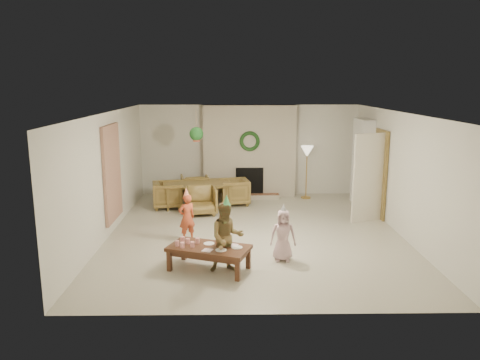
{
  "coord_description": "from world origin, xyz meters",
  "views": [
    {
      "loc": [
        -0.44,
        -9.29,
        3.08
      ],
      "look_at": [
        -0.3,
        0.4,
        1.05
      ],
      "focal_mm": 34.74,
      "sensor_mm": 36.0,
      "label": 1
    }
  ],
  "objects_px": {
    "coffee_table_top": "(209,248)",
    "dining_chair_left": "(168,195)",
    "dining_table": "(198,195)",
    "dining_chair_right": "(234,192)",
    "child_pink": "(283,235)",
    "dining_chair_near": "(201,201)",
    "dining_chair_far": "(195,187)",
    "child_red": "(187,218)",
    "child_plaid": "(227,237)"
  },
  "relations": [
    {
      "from": "dining_table",
      "to": "dining_chair_near",
      "type": "bearing_deg",
      "value": -90.0
    },
    {
      "from": "child_red",
      "to": "child_plaid",
      "type": "distance_m",
      "value": 1.73
    },
    {
      "from": "coffee_table_top",
      "to": "dining_table",
      "type": "bearing_deg",
      "value": 117.03
    },
    {
      "from": "dining_chair_right",
      "to": "child_pink",
      "type": "height_order",
      "value": "child_pink"
    },
    {
      "from": "dining_table",
      "to": "coffee_table_top",
      "type": "distance_m",
      "value": 4.15
    },
    {
      "from": "dining_chair_near",
      "to": "child_plaid",
      "type": "bearing_deg",
      "value": -89.32
    },
    {
      "from": "child_red",
      "to": "dining_chair_left",
      "type": "bearing_deg",
      "value": -105.09
    },
    {
      "from": "dining_table",
      "to": "coffee_table_top",
      "type": "relative_size",
      "value": 1.29
    },
    {
      "from": "dining_chair_near",
      "to": "dining_chair_far",
      "type": "relative_size",
      "value": 1.0
    },
    {
      "from": "dining_table",
      "to": "dining_chair_near",
      "type": "height_order",
      "value": "dining_chair_near"
    },
    {
      "from": "dining_table",
      "to": "child_pink",
      "type": "distance_m",
      "value": 4.12
    },
    {
      "from": "dining_table",
      "to": "dining_chair_left",
      "type": "height_order",
      "value": "dining_chair_left"
    },
    {
      "from": "child_pink",
      "to": "dining_table",
      "type": "bearing_deg",
      "value": 118.08
    },
    {
      "from": "child_plaid",
      "to": "child_pink",
      "type": "height_order",
      "value": "child_plaid"
    },
    {
      "from": "dining_chair_left",
      "to": "coffee_table_top",
      "type": "xyz_separation_m",
      "value": [
        1.24,
        -3.99,
        0.05
      ]
    },
    {
      "from": "coffee_table_top",
      "to": "child_red",
      "type": "distance_m",
      "value": 1.56
    },
    {
      "from": "dining_chair_right",
      "to": "coffee_table_top",
      "type": "distance_m",
      "value": 4.31
    },
    {
      "from": "dining_chair_right",
      "to": "coffee_table_top",
      "type": "xyz_separation_m",
      "value": [
        -0.43,
        -4.29,
        0.05
      ]
    },
    {
      "from": "dining_chair_far",
      "to": "dining_chair_left",
      "type": "xyz_separation_m",
      "value": [
        -0.61,
        -0.87,
        0.0
      ]
    },
    {
      "from": "dining_chair_far",
      "to": "child_red",
      "type": "bearing_deg",
      "value": 81.82
    },
    {
      "from": "dining_table",
      "to": "child_plaid",
      "type": "xyz_separation_m",
      "value": [
        0.79,
        -4.18,
        0.29
      ]
    },
    {
      "from": "dining_chair_near",
      "to": "child_red",
      "type": "relative_size",
      "value": 0.77
    },
    {
      "from": "dining_chair_far",
      "to": "child_plaid",
      "type": "height_order",
      "value": "child_plaid"
    },
    {
      "from": "dining_table",
      "to": "dining_chair_right",
      "type": "height_order",
      "value": "dining_chair_right"
    },
    {
      "from": "dining_chair_far",
      "to": "child_pink",
      "type": "bearing_deg",
      "value": 102.98
    },
    {
      "from": "child_pink",
      "to": "dining_chair_left",
      "type": "bearing_deg",
      "value": 127.63
    },
    {
      "from": "dining_table",
      "to": "dining_chair_near",
      "type": "distance_m",
      "value": 0.75
    },
    {
      "from": "coffee_table_top",
      "to": "child_plaid",
      "type": "height_order",
      "value": "child_plaid"
    },
    {
      "from": "coffee_table_top",
      "to": "dining_chair_left",
      "type": "bearing_deg",
      "value": 127.39
    },
    {
      "from": "dining_chair_left",
      "to": "child_pink",
      "type": "relative_size",
      "value": 0.79
    },
    {
      "from": "dining_chair_near",
      "to": "child_red",
      "type": "height_order",
      "value": "child_red"
    },
    {
      "from": "coffee_table_top",
      "to": "dining_chair_right",
      "type": "bearing_deg",
      "value": 104.45
    },
    {
      "from": "dining_chair_right",
      "to": "child_red",
      "type": "height_order",
      "value": "child_red"
    },
    {
      "from": "dining_chair_right",
      "to": "dining_chair_left",
      "type": "bearing_deg",
      "value": -90.0
    },
    {
      "from": "child_plaid",
      "to": "dining_chair_near",
      "type": "bearing_deg",
      "value": 91.88
    },
    {
      "from": "dining_chair_near",
      "to": "child_plaid",
      "type": "distance_m",
      "value": 3.51
    },
    {
      "from": "dining_table",
      "to": "dining_chair_left",
      "type": "relative_size",
      "value": 2.34
    },
    {
      "from": "dining_chair_left",
      "to": "child_plaid",
      "type": "xyz_separation_m",
      "value": [
        1.54,
        -4.05,
        0.25
      ]
    },
    {
      "from": "dining_table",
      "to": "child_pink",
      "type": "height_order",
      "value": "child_pink"
    },
    {
      "from": "child_red",
      "to": "child_plaid",
      "type": "xyz_separation_m",
      "value": [
        0.81,
        -1.53,
        0.11
      ]
    },
    {
      "from": "dining_chair_right",
      "to": "coffee_table_top",
      "type": "height_order",
      "value": "dining_chair_right"
    },
    {
      "from": "dining_table",
      "to": "dining_chair_far",
      "type": "distance_m",
      "value": 0.75
    },
    {
      "from": "dining_chair_near",
      "to": "child_red",
      "type": "bearing_deg",
      "value": -104.6
    },
    {
      "from": "dining_chair_near",
      "to": "dining_chair_right",
      "type": "xyz_separation_m",
      "value": [
        0.79,
        0.91,
        0.0
      ]
    },
    {
      "from": "coffee_table_top",
      "to": "child_red",
      "type": "bearing_deg",
      "value": 129.29
    },
    {
      "from": "dining_chair_near",
      "to": "coffee_table_top",
      "type": "xyz_separation_m",
      "value": [
        0.36,
        -3.38,
        0.05
      ]
    },
    {
      "from": "coffee_table_top",
      "to": "child_red",
      "type": "xyz_separation_m",
      "value": [
        -0.51,
        1.47,
        0.1
      ]
    },
    {
      "from": "child_red",
      "to": "child_pink",
      "type": "height_order",
      "value": "child_red"
    },
    {
      "from": "dining_chair_near",
      "to": "child_pink",
      "type": "distance_m",
      "value": 3.4
    },
    {
      "from": "dining_chair_far",
      "to": "child_plaid",
      "type": "relative_size",
      "value": 0.62
    }
  ]
}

